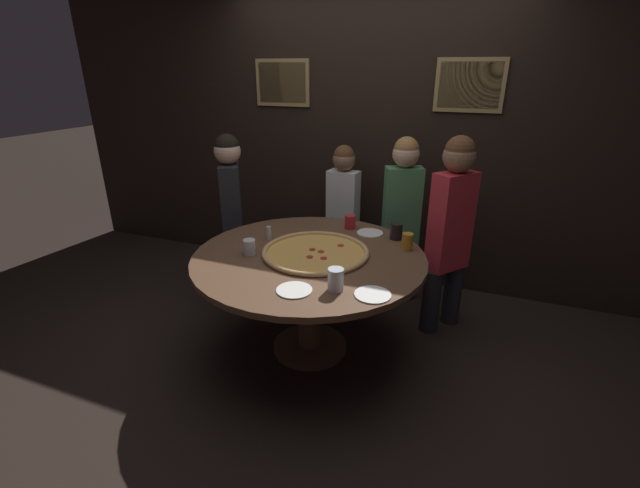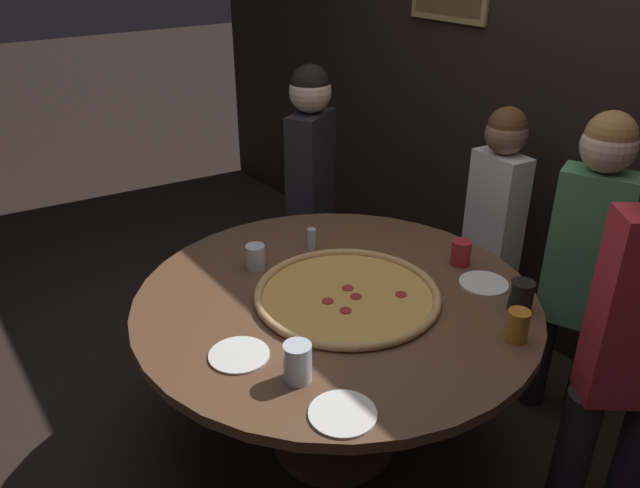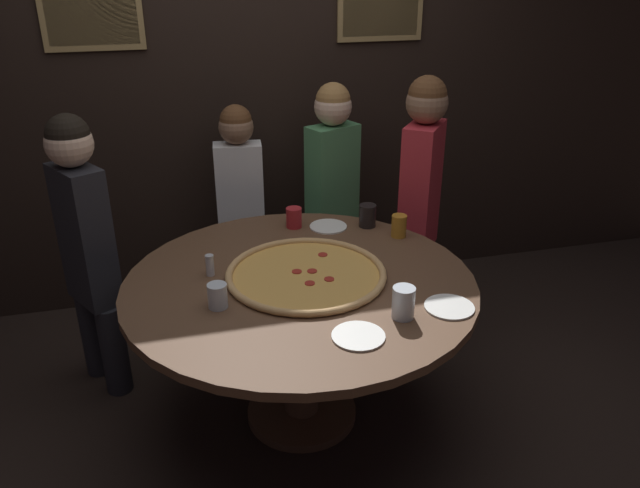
% 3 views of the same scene
% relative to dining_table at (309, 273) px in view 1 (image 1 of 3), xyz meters
% --- Properties ---
extents(ground_plane, '(24.00, 24.00, 0.00)m').
position_rel_dining_table_xyz_m(ground_plane, '(0.00, 0.00, -0.60)').
color(ground_plane, black).
extents(back_wall, '(6.40, 0.08, 2.60)m').
position_rel_dining_table_xyz_m(back_wall, '(0.00, 1.37, 0.70)').
color(back_wall, black).
rests_on(back_wall, ground_plane).
extents(dining_table, '(1.53, 1.53, 0.74)m').
position_rel_dining_table_xyz_m(dining_table, '(0.00, 0.00, 0.00)').
color(dining_table, brown).
rests_on(dining_table, ground_plane).
extents(giant_pizza, '(0.71, 0.71, 0.03)m').
position_rel_dining_table_xyz_m(giant_pizza, '(0.03, 0.03, 0.15)').
color(giant_pizza, '#E5A84C').
rests_on(giant_pizza, dining_table).
extents(drink_cup_centre_back, '(0.08, 0.08, 0.10)m').
position_rel_dining_table_xyz_m(drink_cup_centre_back, '(0.10, 0.57, 0.19)').
color(drink_cup_centre_back, '#B22328').
rests_on(drink_cup_centre_back, dining_table).
extents(drink_cup_far_left, '(0.09, 0.09, 0.12)m').
position_rel_dining_table_xyz_m(drink_cup_far_left, '(0.47, 0.49, 0.19)').
color(drink_cup_far_left, black).
rests_on(drink_cup_far_left, dining_table).
extents(drink_cup_front_edge, '(0.08, 0.08, 0.10)m').
position_rel_dining_table_xyz_m(drink_cup_front_edge, '(-0.37, -0.14, 0.19)').
color(drink_cup_front_edge, silver).
rests_on(drink_cup_front_edge, dining_table).
extents(drink_cup_beside_pizza, '(0.08, 0.08, 0.11)m').
position_rel_dining_table_xyz_m(drink_cup_beside_pizza, '(0.58, 0.33, 0.19)').
color(drink_cup_beside_pizza, '#BC7A23').
rests_on(drink_cup_beside_pizza, dining_table).
extents(drink_cup_by_shaker, '(0.09, 0.09, 0.13)m').
position_rel_dining_table_xyz_m(drink_cup_by_shaker, '(0.32, -0.39, 0.20)').
color(drink_cup_by_shaker, silver).
rests_on(drink_cup_by_shaker, dining_table).
extents(white_plate_left_side, '(0.20, 0.20, 0.01)m').
position_rel_dining_table_xyz_m(white_plate_left_side, '(0.53, -0.38, 0.14)').
color(white_plate_left_side, white).
rests_on(white_plate_left_side, dining_table).
extents(white_plate_beside_cup, '(0.19, 0.19, 0.01)m').
position_rel_dining_table_xyz_m(white_plate_beside_cup, '(0.27, 0.52, 0.14)').
color(white_plate_beside_cup, white).
rests_on(white_plate_beside_cup, dining_table).
extents(white_plate_far_back, '(0.20, 0.20, 0.01)m').
position_rel_dining_table_xyz_m(white_plate_far_back, '(0.11, -0.48, 0.14)').
color(white_plate_far_back, white).
rests_on(white_plate_far_back, dining_table).
extents(condiment_shaker, '(0.04, 0.04, 0.10)m').
position_rel_dining_table_xyz_m(condiment_shaker, '(-0.37, 0.15, 0.18)').
color(condiment_shaker, silver).
rests_on(condiment_shaker, dining_table).
extents(diner_side_left, '(0.37, 0.26, 1.39)m').
position_rel_dining_table_xyz_m(diner_side_left, '(0.42, 0.96, 0.19)').
color(diner_side_left, '#232328').
rests_on(diner_side_left, ground_plane).
extents(diner_side_right, '(0.29, 0.37, 1.40)m').
position_rel_dining_table_xyz_m(diner_side_right, '(-0.91, 0.52, 0.19)').
color(diner_side_right, '#232328').
rests_on(diner_side_right, ground_plane).
extents(diner_far_right, '(0.33, 0.19, 1.28)m').
position_rel_dining_table_xyz_m(diner_far_right, '(-0.11, 1.04, 0.12)').
color(diner_far_right, '#232328').
rests_on(diner_far_right, ground_plane).
extents(diner_far_left, '(0.33, 0.37, 1.47)m').
position_rel_dining_table_xyz_m(diner_far_left, '(0.83, 0.64, 0.23)').
color(diner_far_left, '#232328').
rests_on(diner_far_left, ground_plane).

